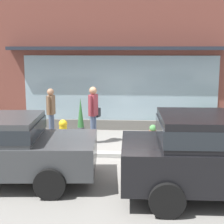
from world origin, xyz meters
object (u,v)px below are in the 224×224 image
Objects in this scene: potted_plant_window_center at (81,117)px; pedestrian_passerby at (51,110)px; pedestrian_with_handbag at (94,110)px; fire_hydrant at (63,133)px; potted_plant_trailing_edge at (153,131)px; potted_plant_near_hydrant at (207,122)px.

pedestrian_passerby is at bearing -143.62° from potted_plant_window_center.
pedestrian_with_handbag is 1.49m from pedestrian_passerby.
fire_hydrant is 0.65× the size of potted_plant_window_center.
pedestrian_with_handbag is 1.39× the size of potted_plant_window_center.
pedestrian_with_handbag reaches higher than potted_plant_trailing_edge.
potted_plant_near_hydrant is at bearing 21.22° from fire_hydrant.
potted_plant_window_center is 4.32m from potted_plant_near_hydrant.
potted_plant_near_hydrant is at bearing 3.58° from potted_plant_window_center.
fire_hydrant is 4.93m from potted_plant_near_hydrant.
potted_plant_window_center is (-0.58, 1.02, -0.42)m from pedestrian_with_handbag.
pedestrian_with_handbag reaches higher than pedestrian_passerby.
pedestrian_passerby is at bearing 93.65° from pedestrian_with_handbag.
pedestrian_with_handbag reaches higher than fire_hydrant.
potted_plant_near_hydrant reaches higher than potted_plant_trailing_edge.
potted_plant_near_hydrant is at bearing -72.48° from pedestrian_passerby.
potted_plant_trailing_edge is at bearing -0.57° from potted_plant_window_center.
potted_plant_near_hydrant is (4.59, 1.78, 0.04)m from fire_hydrant.
fire_hydrant reaches higher than potted_plant_trailing_edge.
pedestrian_with_handbag is (0.86, 0.49, 0.62)m from fire_hydrant.
pedestrian_passerby is (-1.43, 0.39, -0.07)m from pedestrian_with_handbag.
potted_plant_near_hydrant is (5.17, 0.90, -0.51)m from pedestrian_passerby.
pedestrian_with_handbag is at bearing -160.97° from potted_plant_near_hydrant.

